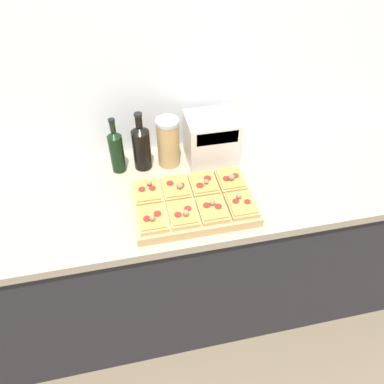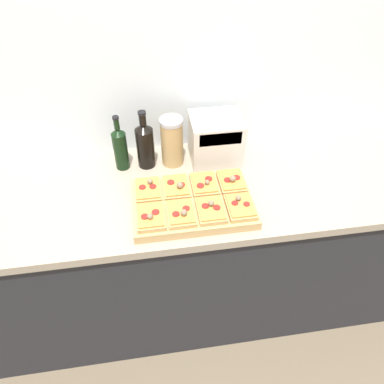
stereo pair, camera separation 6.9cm
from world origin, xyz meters
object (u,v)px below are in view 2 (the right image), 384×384
(toaster_oven, at_px, (216,139))
(olive_oil_bottle, at_px, (120,147))
(wine_bottle, at_px, (145,144))
(grain_jar_tall, at_px, (172,142))
(cutting_board, at_px, (193,204))

(toaster_oven, bearing_deg, olive_oil_bottle, 179.89)
(wine_bottle, bearing_deg, grain_jar_tall, 0.00)
(grain_jar_tall, xyz_separation_m, toaster_oven, (0.20, -0.00, -0.01))
(wine_bottle, distance_m, grain_jar_tall, 0.12)
(cutting_board, xyz_separation_m, olive_oil_bottle, (-0.28, 0.31, 0.09))
(toaster_oven, bearing_deg, cutting_board, -116.19)
(grain_jar_tall, distance_m, toaster_oven, 0.20)
(cutting_board, relative_size, toaster_oven, 1.92)
(cutting_board, height_order, olive_oil_bottle, olive_oil_bottle)
(cutting_board, xyz_separation_m, grain_jar_tall, (-0.05, 0.31, 0.10))
(wine_bottle, height_order, grain_jar_tall, wine_bottle)
(cutting_board, bearing_deg, toaster_oven, 63.81)
(cutting_board, height_order, wine_bottle, wine_bottle)
(wine_bottle, distance_m, toaster_oven, 0.33)
(cutting_board, height_order, grain_jar_tall, grain_jar_tall)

